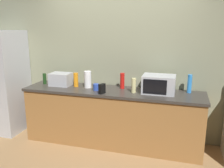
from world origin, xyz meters
The scene contains 14 objects.
ground_plane centered at (0.00, 0.00, 0.00)m, with size 8.00×8.00×0.00m, color #A87F51.
back_wall centered at (0.00, 0.81, 1.35)m, with size 6.40×0.10×2.70m, color gray.
counter_run centered at (0.00, 0.40, 0.45)m, with size 2.84×0.64×0.90m.
refrigerator centered at (-2.05, 0.40, 0.90)m, with size 0.72×0.73×1.80m.
microwave centered at (0.71, 0.45, 1.04)m, with size 0.48×0.35×0.27m.
toaster_oven centered at (-0.91, 0.46, 1.01)m, with size 0.34×0.26×0.21m, color #B7BABF.
paper_towel_roll centered at (-0.43, 0.45, 1.04)m, with size 0.12×0.12×0.27m, color white.
cordless_phone centered at (-0.09, 0.18, 0.98)m, with size 0.05×0.11×0.15m, color black.
bottle_spray_cleaner centered at (1.16, 0.59, 1.04)m, with size 0.06×0.06×0.28m, color #338CE5.
bottle_hot_sauce centered at (0.13, 0.55, 1.03)m, with size 0.07×0.07×0.25m, color red.
bottle_dish_soap centered at (-0.64, 0.46, 1.01)m, with size 0.08×0.08×0.23m, color orange.
bottle_vinegar centered at (0.35, 0.36, 1.01)m, with size 0.07×0.07×0.22m, color beige.
bottle_wine centered at (-1.23, 0.48, 0.99)m, with size 0.06×0.06×0.18m, color #1E3F19.
mug_blue centered at (-0.24, 0.33, 0.95)m, with size 0.09×0.09×0.10m, color #2D4CB2.
Camera 1 is at (1.02, -3.15, 1.92)m, focal length 39.16 mm.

